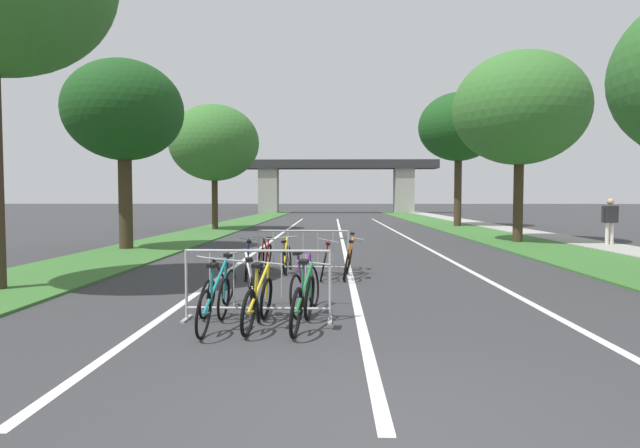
# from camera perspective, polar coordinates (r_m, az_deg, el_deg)

# --- Properties ---
(ground_plane) EXTENTS (300.00, 300.00, 0.00)m
(ground_plane) POSITION_cam_1_polar(r_m,az_deg,el_deg) (4.25, 7.39, -22.25)
(ground_plane) COLOR #333335
(grass_verge_left) EXTENTS (3.11, 70.23, 0.05)m
(grass_verge_left) POSITION_cam_1_polar(r_m,az_deg,el_deg) (33.26, -10.00, -0.21)
(grass_verge_left) COLOR #386B2D
(grass_verge_left) RESTS_ON ground
(grass_verge_right) EXTENTS (3.11, 70.23, 0.05)m
(grass_verge_right) POSITION_cam_1_polar(r_m,az_deg,el_deg) (33.43, 14.13, -0.24)
(grass_verge_right) COLOR #386B2D
(grass_verge_right) RESTS_ON ground
(sidewalk_path_right) EXTENTS (1.89, 70.23, 0.08)m
(sidewalk_path_right) POSITION_cam_1_polar(r_m,az_deg,el_deg) (34.07, 18.24, -0.22)
(sidewalk_path_right) COLOR #9E9B93
(sidewalk_path_right) RESTS_ON ground
(lane_stripe_center) EXTENTS (0.14, 40.63, 0.01)m
(lane_stripe_center) POSITION_cam_1_polar(r_m,az_deg,el_deg) (24.21, 2.35, -1.37)
(lane_stripe_center) COLOR silver
(lane_stripe_center) RESTS_ON ground
(lane_stripe_right_lane) EXTENTS (0.14, 40.63, 0.01)m
(lane_stripe_right_lane) POSITION_cam_1_polar(r_m,az_deg,el_deg) (24.45, 9.35, -1.36)
(lane_stripe_right_lane) COLOR silver
(lane_stripe_right_lane) RESTS_ON ground
(lane_stripe_left_lane) EXTENTS (0.14, 40.63, 0.01)m
(lane_stripe_left_lane) POSITION_cam_1_polar(r_m,az_deg,el_deg) (24.35, -4.68, -1.35)
(lane_stripe_left_lane) COLOR silver
(lane_stripe_left_lane) RESTS_ON ground
(overpass_bridge) EXTENTS (23.87, 3.17, 6.23)m
(overpass_bridge) POSITION_cam_1_polar(r_m,az_deg,el_deg) (61.92, 1.76, 5.31)
(overpass_bridge) COLOR #2D2D30
(overpass_bridge) RESTS_ON ground
(tree_left_maple_mid) EXTENTS (4.03, 4.03, 6.51)m
(tree_left_maple_mid) POSITION_cam_1_polar(r_m,az_deg,el_deg) (19.41, -20.71, 11.48)
(tree_left_maple_mid) COLOR #3D2D1E
(tree_left_maple_mid) RESTS_ON ground
(tree_left_pine_far) EXTENTS (4.97, 4.97, 6.97)m
(tree_left_pine_far) POSITION_cam_1_polar(r_m,az_deg,el_deg) (29.82, -11.52, 8.69)
(tree_left_pine_far) COLOR #3D2D1E
(tree_left_pine_far) RESTS_ON ground
(tree_right_pine_near) EXTENTS (5.21, 5.21, 7.54)m
(tree_right_pine_near) POSITION_cam_1_polar(r_m,az_deg,el_deg) (22.41, 21.08, 11.70)
(tree_right_pine_near) COLOR #3D2D1E
(tree_right_pine_near) RESTS_ON ground
(tree_right_cypress_far) EXTENTS (4.94, 4.94, 8.28)m
(tree_right_cypress_far) POSITION_cam_1_polar(r_m,az_deg,el_deg) (33.74, 14.96, 10.20)
(tree_right_cypress_far) COLOR #3D2D1E
(tree_right_cypress_far) RESTS_ON ground
(crowd_barrier_nearest) EXTENTS (2.19, 0.48, 1.05)m
(crowd_barrier_nearest) POSITION_cam_1_polar(r_m,az_deg,el_deg) (7.73, -6.84, -6.72)
(crowd_barrier_nearest) COLOR #ADADB2
(crowd_barrier_nearest) RESTS_ON ground
(crowd_barrier_second) EXTENTS (2.21, 0.57, 1.05)m
(crowd_barrier_second) POSITION_cam_1_polar(r_m,az_deg,el_deg) (12.22, -1.86, -3.15)
(crowd_barrier_second) COLOR #ADADB2
(crowd_barrier_second) RESTS_ON ground
(bicycle_red_0) EXTENTS (0.54, 1.62, 0.90)m
(bicycle_red_0) POSITION_cam_1_polar(r_m,az_deg,el_deg) (12.84, -6.05, -3.60)
(bicycle_red_0) COLOR black
(bicycle_red_0) RESTS_ON ground
(bicycle_yellow_1) EXTENTS (0.49, 1.68, 0.85)m
(bicycle_yellow_1) POSITION_cam_1_polar(r_m,az_deg,el_deg) (12.71, -3.67, -3.73)
(bicycle_yellow_1) COLOR black
(bicycle_yellow_1) RESTS_ON ground
(bicycle_white_2) EXTENTS (0.70, 1.74, 0.98)m
(bicycle_white_2) POSITION_cam_1_polar(r_m,az_deg,el_deg) (8.18, -7.44, -7.20)
(bicycle_white_2) COLOR black
(bicycle_white_2) RESTS_ON ground
(bicycle_teal_3) EXTENTS (0.50, 1.67, 0.95)m
(bicycle_teal_3) POSITION_cam_1_polar(r_m,az_deg,el_deg) (7.35, -11.49, -8.42)
(bicycle_teal_3) COLOR black
(bicycle_teal_3) RESTS_ON ground
(bicycle_purple_4) EXTENTS (0.53, 1.65, 1.00)m
(bicycle_purple_4) POSITION_cam_1_polar(r_m,az_deg,el_deg) (8.22, -1.63, -7.04)
(bicycle_purple_4) COLOR black
(bicycle_purple_4) RESTS_ON ground
(bicycle_orange_5) EXTENTS (0.53, 1.67, 0.92)m
(bicycle_orange_5) POSITION_cam_1_polar(r_m,az_deg,el_deg) (11.74, 3.11, -4.20)
(bicycle_orange_5) COLOR black
(bicycle_orange_5) RESTS_ON ground
(bicycle_black_6) EXTENTS (0.53, 1.65, 0.94)m
(bicycle_black_6) POSITION_cam_1_polar(r_m,az_deg,el_deg) (8.44, -11.00, -7.03)
(bicycle_black_6) COLOR black
(bicycle_black_6) RESTS_ON ground
(bicycle_silver_7) EXTENTS (0.54, 1.61, 0.95)m
(bicycle_silver_7) POSITION_cam_1_polar(r_m,az_deg,el_deg) (12.68, 3.13, -3.67)
(bicycle_silver_7) COLOR black
(bicycle_silver_7) RESTS_ON ground
(bicycle_green_8) EXTENTS (0.53, 1.69, 0.99)m
(bicycle_green_8) POSITION_cam_1_polar(r_m,az_deg,el_deg) (7.25, -1.84, -8.54)
(bicycle_green_8) COLOR black
(bicycle_green_8) RESTS_ON ground
(bicycle_blue_9) EXTENTS (0.43, 1.72, 0.87)m
(bicycle_blue_9) POSITION_cam_1_polar(r_m,az_deg,el_deg) (11.90, -8.01, -4.12)
(bicycle_blue_9) COLOR black
(bicycle_blue_9) RESTS_ON ground
(bicycle_red_10) EXTENTS (0.47, 1.63, 0.86)m
(bicycle_red_10) POSITION_cam_1_polar(r_m,az_deg,el_deg) (11.69, 0.48, -4.22)
(bicycle_red_10) COLOR black
(bicycle_red_10) RESTS_ON ground
(bicycle_yellow_11) EXTENTS (0.46, 1.61, 0.93)m
(bicycle_yellow_11) POSITION_cam_1_polar(r_m,az_deg,el_deg) (7.34, -6.81, -8.53)
(bicycle_yellow_11) COLOR black
(bicycle_yellow_11) RESTS_ON ground
(pedestrian_in_red_jacket) EXTENTS (0.64, 0.37, 1.78)m
(pedestrian_in_red_jacket) POSITION_cam_1_polar(r_m,az_deg,el_deg) (21.97, 29.19, 0.65)
(pedestrian_in_red_jacket) COLOR beige
(pedestrian_in_red_jacket) RESTS_ON ground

